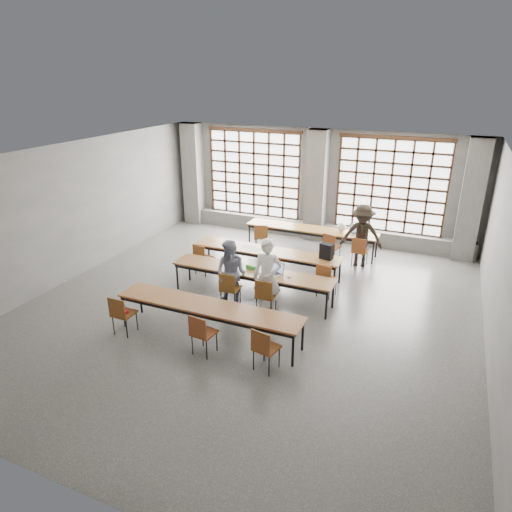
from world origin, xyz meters
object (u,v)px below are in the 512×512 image
(desk_row_b, at_px, (267,252))
(chair_near_left, at_px, (121,312))
(desk_row_c, at_px, (252,273))
(student_back, at_px, (362,236))
(chair_back_mid, at_px, (331,245))
(student_male, at_px, (267,277))
(desk_row_d, at_px, (208,308))
(chair_front_right, at_px, (265,293))
(phone, at_px, (257,273))
(chair_near_mid, at_px, (201,331))
(chair_mid_left, at_px, (202,256))
(chair_front_left, at_px, (229,286))
(chair_back_left, at_px, (261,235))
(red_pouch, at_px, (124,311))
(laptop_back, at_px, (356,231))
(desk_row_a, at_px, (311,231))
(plastic_bag, at_px, (342,227))
(chair_mid_right, at_px, (325,277))
(backpack, at_px, (326,251))
(chair_back_right, at_px, (360,249))
(student_female, at_px, (231,274))
(chair_mid_centre, at_px, (273,268))
(green_box, at_px, (251,267))
(chair_near_right, at_px, (264,346))
(mouse, at_px, (289,277))
(laptop_front, at_px, (276,270))

(desk_row_b, height_order, chair_near_left, chair_near_left)
(desk_row_c, bearing_deg, student_back, 57.13)
(chair_back_mid, relative_size, student_male, 0.50)
(desk_row_d, bearing_deg, chair_front_right, 61.65)
(student_male, height_order, phone, student_male)
(chair_near_mid, bearing_deg, chair_mid_left, 119.46)
(chair_front_left, distance_m, phone, 0.74)
(chair_front_left, xyz_separation_m, phone, (0.48, 0.53, 0.20))
(chair_back_left, xyz_separation_m, red_pouch, (-0.82, -5.44, -0.04))
(desk_row_d, bearing_deg, laptop_back, 72.10)
(desk_row_a, height_order, chair_front_left, chair_front_left)
(student_male, xyz_separation_m, plastic_bag, (0.69, 4.12, -0.01))
(desk_row_b, distance_m, chair_mid_right, 1.89)
(chair_mid_left, bearing_deg, student_male, -27.52)
(chair_back_mid, relative_size, chair_mid_right, 1.00)
(chair_near_mid, relative_size, backpack, 2.20)
(desk_row_a, height_order, chair_back_right, chair_back_right)
(student_female, relative_size, laptop_back, 3.50)
(chair_back_mid, bearing_deg, chair_mid_centre, -112.72)
(chair_back_mid, distance_m, chair_mid_centre, 2.38)
(chair_near_mid, bearing_deg, desk_row_d, 106.86)
(chair_mid_centre, bearing_deg, backpack, 29.84)
(chair_back_mid, xyz_separation_m, red_pouch, (-2.97, -5.44, -0.04))
(chair_near_left, relative_size, phone, 6.77)
(desk_row_d, relative_size, student_back, 2.26)
(desk_row_a, distance_m, chair_mid_left, 3.57)
(chair_back_mid, height_order, green_box, chair_back_mid)
(chair_near_mid, distance_m, student_back, 5.97)
(green_box, bearing_deg, desk_row_d, -91.57)
(desk_row_a, distance_m, chair_front_left, 4.26)
(chair_front_right, relative_size, plastic_bag, 3.08)
(student_male, distance_m, green_box, 0.88)
(chair_front_left, relative_size, student_male, 0.50)
(chair_back_right, distance_m, phone, 3.54)
(chair_near_right, relative_size, student_female, 0.55)
(chair_mid_right, relative_size, chair_near_left, 1.00)
(chair_mid_right, height_order, chair_near_right, same)
(desk_row_d, relative_size, mouse, 40.82)
(chair_near_right, xyz_separation_m, phone, (-1.20, 2.47, 0.20))
(desk_row_b, bearing_deg, chair_near_right, -68.51)
(chair_mid_centre, distance_m, laptop_back, 3.28)
(green_box, bearing_deg, desk_row_a, 82.90)
(desk_row_b, distance_m, green_box, 1.30)
(desk_row_b, height_order, chair_mid_left, chair_mid_left)
(chair_back_mid, height_order, chair_front_left, same)
(chair_back_right, xyz_separation_m, chair_mid_left, (-3.77, -2.20, 0.00))
(chair_near_left, height_order, red_pouch, chair_near_left)
(green_box, bearing_deg, chair_front_right, -47.32)
(green_box, bearing_deg, red_pouch, -124.29)
(chair_mid_left, relative_size, laptop_front, 1.99)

